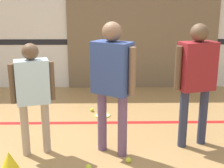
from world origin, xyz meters
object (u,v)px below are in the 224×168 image
object	(u,v)px
racket_spare_on_floor	(102,115)
tennis_ball_stray_right	(89,167)
person_student_right	(197,73)
training_cone	(9,161)
tennis_ball_near_instructor	(129,160)
tennis_ball_stray_left	(102,132)
person_instructor	(112,75)
tennis_ball_by_spare_racket	(92,110)
person_student_left	(33,88)

from	to	relation	value
racket_spare_on_floor	tennis_ball_stray_right	world-z (taller)	tennis_ball_stray_right
person_student_right	training_cone	distance (m)	2.56
tennis_ball_near_instructor	tennis_ball_stray_left	size ratio (longest dim) A/B	1.00
racket_spare_on_floor	training_cone	xyz separation A→B (m)	(-1.07, -1.74, 0.10)
person_instructor	tennis_ball_stray_left	distance (m)	1.16
racket_spare_on_floor	tennis_ball_stray_left	world-z (taller)	tennis_ball_stray_left
tennis_ball_by_spare_racket	person_student_left	bearing A→B (deg)	-113.04
person_student_left	person_student_right	size ratio (longest dim) A/B	0.87
racket_spare_on_floor	person_instructor	bearing A→B (deg)	-170.52
person_student_right	tennis_ball_by_spare_racket	bearing A→B (deg)	-59.12
tennis_ball_stray_right	training_cone	bearing A→B (deg)	179.06
person_instructor	training_cone	world-z (taller)	person_instructor
person_instructor	training_cone	distance (m)	1.58
person_instructor	tennis_ball_near_instructor	size ratio (longest dim) A/B	25.61
person_instructor	tennis_ball_near_instructor	bearing A→B (deg)	-20.78
tennis_ball_near_instructor	tennis_ball_by_spare_racket	bearing A→B (deg)	106.53
tennis_ball_by_spare_racket	person_instructor	bearing A→B (deg)	-77.72
tennis_ball_stray_right	training_cone	size ratio (longest dim) A/B	0.29
person_student_left	racket_spare_on_floor	world-z (taller)	person_student_left
person_student_right	person_student_left	bearing A→B (deg)	-10.82
person_instructor	tennis_ball_stray_left	xyz separation A→B (m)	(-0.14, 0.55, -1.01)
person_student_left	tennis_ball_by_spare_racket	world-z (taller)	person_student_left
racket_spare_on_floor	tennis_ball_stray_right	distance (m)	1.76
racket_spare_on_floor	tennis_ball_stray_left	bearing A→B (deg)	-176.71
person_student_left	tennis_ball_near_instructor	bearing A→B (deg)	-29.26
tennis_ball_near_instructor	tennis_ball_stray_right	size ratio (longest dim) A/B	1.00
tennis_ball_near_instructor	tennis_ball_stray_right	distance (m)	0.51
person_student_right	tennis_ball_stray_left	size ratio (longest dim) A/B	25.03
tennis_ball_by_spare_racket	training_cone	xyz separation A→B (m)	(-0.88, -1.93, 0.08)
racket_spare_on_floor	tennis_ball_near_instructor	world-z (taller)	tennis_ball_near_instructor
person_student_left	racket_spare_on_floor	size ratio (longest dim) A/B	2.73
training_cone	tennis_ball_near_instructor	bearing A→B (deg)	5.58
person_student_right	racket_spare_on_floor	world-z (taller)	person_student_right
person_student_left	racket_spare_on_floor	xyz separation A→B (m)	(0.84, 1.33, -0.88)
tennis_ball_stray_right	training_cone	xyz separation A→B (m)	(-0.93, 0.02, 0.08)
tennis_ball_by_spare_racket	tennis_ball_stray_left	world-z (taller)	same
person_student_left	racket_spare_on_floor	bearing A→B (deg)	41.30
tennis_ball_by_spare_racket	tennis_ball_stray_right	size ratio (longest dim) A/B	1.00
tennis_ball_by_spare_racket	tennis_ball_stray_left	bearing A→B (deg)	-79.06
person_student_left	training_cone	distance (m)	0.91
person_student_right	racket_spare_on_floor	size ratio (longest dim) A/B	3.14
tennis_ball_by_spare_racket	tennis_ball_stray_left	distance (m)	0.99
person_instructor	racket_spare_on_floor	size ratio (longest dim) A/B	3.21
tennis_ball_stray_left	training_cone	bearing A→B (deg)	-138.22
person_student_right	tennis_ball_stray_left	xyz separation A→B (m)	(-1.24, 0.34, -0.99)
tennis_ball_stray_left	training_cone	distance (m)	1.44
tennis_ball_by_spare_racket	training_cone	world-z (taller)	training_cone
tennis_ball_stray_right	training_cone	distance (m)	0.93
person_student_left	tennis_ball_near_instructor	xyz separation A→B (m)	(1.18, -0.27, -0.86)
person_student_right	training_cone	world-z (taller)	person_student_right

